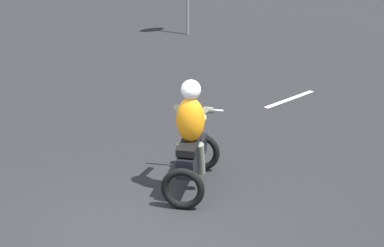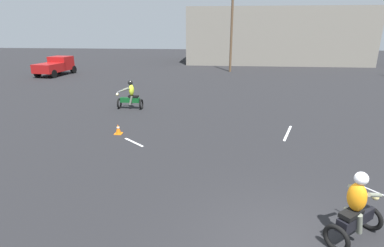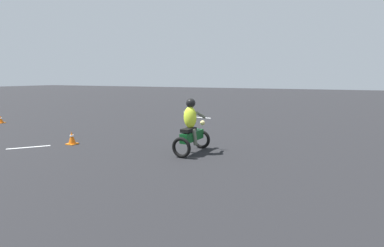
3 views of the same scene
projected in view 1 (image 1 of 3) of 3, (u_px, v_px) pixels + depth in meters
ground_plane at (139, 233)px, 9.54m from camera, size 120.00×120.00×0.00m
motorcycle_rider_foreground at (192, 143)px, 10.48m from camera, size 1.47×1.35×1.66m
lane_stripe_e at (290, 99)px, 14.51m from camera, size 1.43×0.22×0.01m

